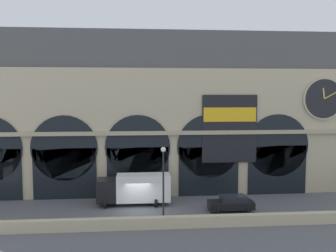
% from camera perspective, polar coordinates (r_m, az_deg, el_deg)
% --- Properties ---
extents(ground_plane, '(200.00, 200.00, 0.00)m').
position_cam_1_polar(ground_plane, '(36.02, -4.76, -13.43)').
color(ground_plane, '#54565B').
extents(quay_parapet_wall, '(90.00, 0.70, 0.99)m').
position_cam_1_polar(quay_parapet_wall, '(31.57, -4.75, -15.19)').
color(quay_parapet_wall, '#BCAD8C').
rests_on(quay_parapet_wall, ground).
extents(station_building, '(49.20, 6.20, 18.52)m').
position_cam_1_polar(station_building, '(42.13, -4.82, 1.77)').
color(station_building, '#BCAD8C').
rests_on(station_building, ground).
extents(box_truck_center, '(7.50, 2.91, 3.12)m').
position_cam_1_polar(box_truck_center, '(37.79, -5.32, -9.86)').
color(box_truck_center, black).
rests_on(box_truck_center, ground).
extents(car_mideast, '(4.40, 2.22, 1.55)m').
position_cam_1_polar(car_mideast, '(36.31, 10.05, -12.01)').
color(car_mideast, black).
rests_on(car_mideast, ground).
extents(street_lamp_quayside, '(0.44, 0.44, 6.90)m').
position_cam_1_polar(street_lamp_quayside, '(31.30, -0.74, -7.87)').
color(street_lamp_quayside, black).
rests_on(street_lamp_quayside, ground).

